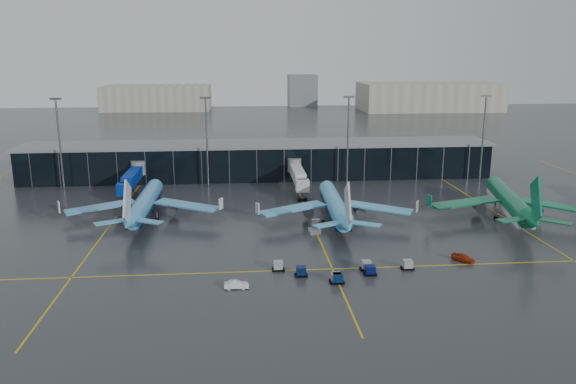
{
  "coord_description": "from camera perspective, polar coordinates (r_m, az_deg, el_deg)",
  "views": [
    {
      "loc": [
        -5.97,
        -107.07,
        37.2
      ],
      "look_at": [
        5.0,
        18.0,
        6.0
      ],
      "focal_mm": 35.0,
      "sensor_mm": 36.0,
      "label": 1
    }
  ],
  "objects": [
    {
      "name": "baggage_carts",
      "position": [
        97.82,
        5.57,
        -7.98
      ],
      "size": [
        25.02,
        8.04,
        1.7
      ],
      "color": "black",
      "rests_on": "ground"
    },
    {
      "name": "service_van_white",
      "position": [
        92.58,
        -5.26,
        -9.35
      ],
      "size": [
        3.99,
        1.41,
        1.31
      ],
      "primitive_type": "imported",
      "rotation": [
        0.0,
        0.0,
        1.57
      ],
      "color": "white",
      "rests_on": "ground"
    },
    {
      "name": "jet_bridges",
      "position": [
        156.28,
        -15.61,
        1.38
      ],
      "size": [
        94.0,
        27.5,
        7.2
      ],
      "color": "#595B60",
      "rests_on": "ground"
    },
    {
      "name": "ground",
      "position": [
        113.5,
        -1.73,
        -5.18
      ],
      "size": [
        600.0,
        600.0,
        0.0
      ],
      "primitive_type": "plane",
      "color": "#282B2D",
      "rests_on": "ground"
    },
    {
      "name": "terminal_pier",
      "position": [
        172.13,
        -2.94,
        3.3
      ],
      "size": [
        142.0,
        17.0,
        10.7
      ],
      "color": "black",
      "rests_on": "ground"
    },
    {
      "name": "airliner_arkefly",
      "position": [
        131.63,
        -14.38,
        -0.02
      ],
      "size": [
        36.95,
        41.97,
        12.79
      ],
      "primitive_type": null,
      "rotation": [
        0.0,
        0.0,
        -0.01
      ],
      "color": "#3E8ECD",
      "rests_on": "ground"
    },
    {
      "name": "airliner_klm_near",
      "position": [
        126.36,
        4.78,
        -0.22
      ],
      "size": [
        37.96,
        42.81,
        12.73
      ],
      "primitive_type": null,
      "rotation": [
        0.0,
        0.0,
        -0.04
      ],
      "color": "#43A8DC",
      "rests_on": "ground"
    },
    {
      "name": "airliner_aer_lingus",
      "position": [
        137.89,
        21.63,
        0.21
      ],
      "size": [
        47.68,
        51.69,
        13.54
      ],
      "primitive_type": null,
      "rotation": [
        0.0,
        0.0,
        -0.23
      ],
      "color": "#0B643D",
      "rests_on": "ground"
    },
    {
      "name": "mobile_airstair",
      "position": [
        119.7,
        2.73,
        -3.78
      ],
      "size": [
        2.4,
        3.34,
        3.45
      ],
      "rotation": [
        0.0,
        0.0,
        0.06
      ],
      "color": "silver",
      "rests_on": "ground"
    },
    {
      "name": "flood_masts",
      "position": [
        159.18,
        -1.01,
        5.5
      ],
      "size": [
        203.0,
        0.5,
        25.5
      ],
      "color": "#595B60",
      "rests_on": "ground"
    },
    {
      "name": "taxi_lines",
      "position": [
        124.44,
        2.6,
        -3.45
      ],
      "size": [
        220.0,
        120.0,
        0.02
      ],
      "color": "gold",
      "rests_on": "ground"
    },
    {
      "name": "distant_hangars",
      "position": [
        382.32,
        3.46,
        9.67
      ],
      "size": [
        260.0,
        71.0,
        22.0
      ],
      "color": "#B2AD99",
      "rests_on": "ground"
    },
    {
      "name": "service_van_red",
      "position": [
        108.43,
        17.34,
        -6.36
      ],
      "size": [
        4.03,
        4.38,
        1.45
      ],
      "primitive_type": "imported",
      "rotation": [
        0.0,
        0.0,
        0.69
      ],
      "color": "#9F2B0C",
      "rests_on": "ground"
    }
  ]
}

